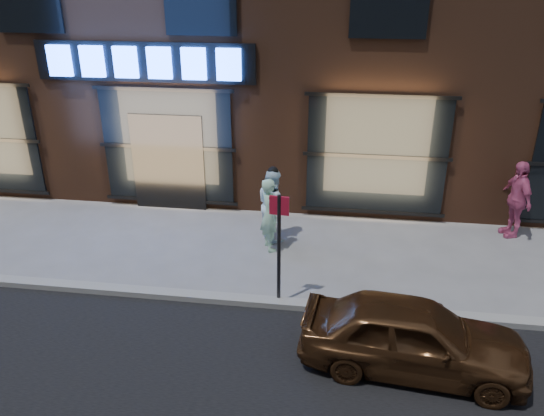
{
  "coord_description": "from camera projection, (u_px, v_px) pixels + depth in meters",
  "views": [
    {
      "loc": [
        4.22,
        -7.91,
        5.54
      ],
      "look_at": [
        2.89,
        1.6,
        1.2
      ],
      "focal_mm": 35.0,
      "sensor_mm": 36.0,
      "label": 1
    }
  ],
  "objects": [
    {
      "name": "ground",
      "position": [
        108.0,
        292.0,
        9.95
      ],
      "size": [
        90.0,
        90.0,
        0.0
      ],
      "primitive_type": "plane",
      "color": "slate",
      "rests_on": "ground"
    },
    {
      "name": "man_bowtie",
      "position": [
        270.0,
        215.0,
        11.18
      ],
      "size": [
        0.61,
        0.7,
        1.61
      ],
      "primitive_type": "imported",
      "rotation": [
        0.0,
        0.0,
        2.03
      ],
      "color": "#A4D8BA",
      "rests_on": "ground"
    },
    {
      "name": "sign_post",
      "position": [
        279.0,
        240.0,
        9.11
      ],
      "size": [
        0.34,
        0.07,
        2.12
      ],
      "rotation": [
        0.0,
        0.0,
        -0.1
      ],
      "color": "#262628",
      "rests_on": "ground"
    },
    {
      "name": "curb",
      "position": [
        108.0,
        289.0,
        9.93
      ],
      "size": [
        60.0,
        0.25,
        0.12
      ],
      "primitive_type": "cube",
      "color": "gray",
      "rests_on": "ground"
    },
    {
      "name": "man_cap",
      "position": [
        273.0,
        204.0,
        11.66
      ],
      "size": [
        0.95,
        1.0,
        1.62
      ],
      "primitive_type": "imported",
      "rotation": [
        0.0,
        0.0,
        2.16
      ],
      "color": "white",
      "rests_on": "ground"
    },
    {
      "name": "passerby",
      "position": [
        516.0,
        199.0,
        11.75
      ],
      "size": [
        0.67,
        1.11,
        1.77
      ],
      "primitive_type": "imported",
      "rotation": [
        0.0,
        0.0,
        -1.32
      ],
      "color": "#C85281",
      "rests_on": "ground"
    },
    {
      "name": "gold_sedan",
      "position": [
        413.0,
        336.0,
        7.86
      ],
      "size": [
        3.46,
        1.67,
        1.14
      ],
      "primitive_type": "imported",
      "rotation": [
        0.0,
        0.0,
        1.47
      ],
      "color": "brown",
      "rests_on": "ground"
    }
  ]
}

